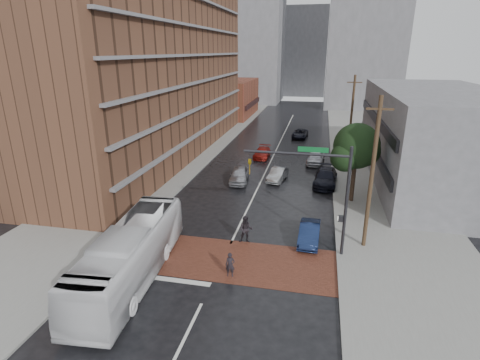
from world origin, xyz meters
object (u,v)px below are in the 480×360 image
at_px(transit_bus, 131,254).
at_px(car_parked_mid, 325,178).
at_px(car_travel_b, 278,174).
at_px(suv_travel, 300,134).
at_px(car_parked_far, 316,157).
at_px(car_parked_near, 309,233).
at_px(pedestrian_b, 246,229).
at_px(car_travel_a, 239,175).
at_px(car_travel_c, 262,153).
at_px(pedestrian_a, 230,265).

xyz_separation_m(transit_bus, car_parked_mid, (10.85, 18.59, -0.84)).
distance_m(car_travel_b, suv_travel, 20.32).
relative_size(suv_travel, car_parked_far, 0.97).
relative_size(transit_bus, car_parked_near, 2.96).
height_order(pedestrian_b, car_travel_b, pedestrian_b).
bearing_deg(transit_bus, car_travel_a, 77.49).
height_order(pedestrian_b, car_parked_far, pedestrian_b).
bearing_deg(car_parked_far, car_travel_b, -113.23).
distance_m(car_travel_b, car_travel_c, 8.65).
bearing_deg(car_parked_near, car_travel_a, 125.09).
height_order(transit_bus, car_travel_a, transit_bus).
bearing_deg(transit_bus, car_travel_b, 67.36).
relative_size(car_travel_b, car_parked_near, 1.00).
height_order(pedestrian_b, car_travel_a, pedestrian_b).
distance_m(car_travel_a, suv_travel, 22.06).
distance_m(car_travel_b, car_parked_near, 12.86).
distance_m(pedestrian_a, pedestrian_b, 4.23).
height_order(transit_bus, car_parked_far, transit_bus).
bearing_deg(transit_bus, pedestrian_b, 40.69).
xyz_separation_m(pedestrian_a, suv_travel, (1.73, 37.85, -0.12)).
bearing_deg(car_parked_near, car_parked_mid, 86.43).
bearing_deg(pedestrian_b, transit_bus, -142.32).
height_order(transit_bus, pedestrian_b, transit_bus).
xyz_separation_m(suv_travel, car_parked_near, (2.59, -32.63, 0.01)).
bearing_deg(car_travel_a, car_parked_mid, 0.55).
distance_m(pedestrian_a, car_parked_far, 24.90).
relative_size(pedestrian_a, pedestrian_b, 0.78).
distance_m(transit_bus, pedestrian_b, 7.88).
height_order(pedestrian_a, car_travel_c, pedestrian_a).
bearing_deg(suv_travel, car_travel_c, -103.35).
xyz_separation_m(pedestrian_b, car_travel_b, (0.62, 13.34, -0.32)).
xyz_separation_m(car_travel_a, car_parked_far, (7.32, 8.21, 0.05)).
height_order(car_travel_a, suv_travel, car_travel_a).
relative_size(car_travel_c, car_parked_mid, 0.80).
xyz_separation_m(pedestrian_b, car_travel_a, (-3.08, 12.08, -0.22)).
bearing_deg(car_travel_c, car_parked_far, -8.96).
height_order(pedestrian_a, car_parked_mid, car_parked_mid).
height_order(car_parked_near, car_parked_far, car_parked_far).
height_order(car_travel_b, car_parked_mid, car_parked_mid).
distance_m(car_travel_c, car_parked_mid, 11.39).
distance_m(car_travel_a, car_travel_b, 3.91).
distance_m(suv_travel, car_parked_near, 32.74).
bearing_deg(car_parked_far, pedestrian_b, -97.60).
bearing_deg(car_travel_b, pedestrian_b, -83.33).
height_order(pedestrian_b, car_travel_c, pedestrian_b).
bearing_deg(car_travel_c, car_parked_near, -70.90).
relative_size(car_parked_near, car_parked_mid, 0.74).
bearing_deg(car_travel_b, transit_bus, -98.63).
bearing_deg(transit_bus, suv_travel, 75.00).
xyz_separation_m(car_parked_near, car_parked_mid, (1.10, 12.00, 0.12)).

